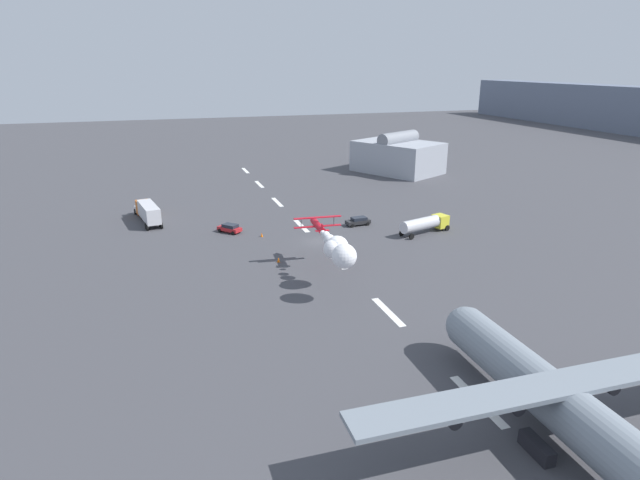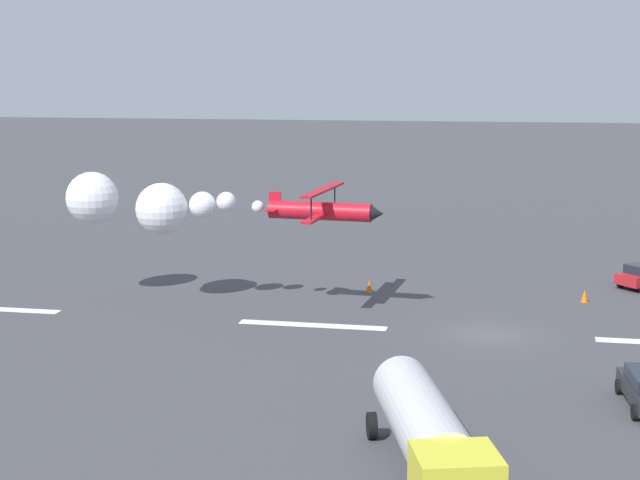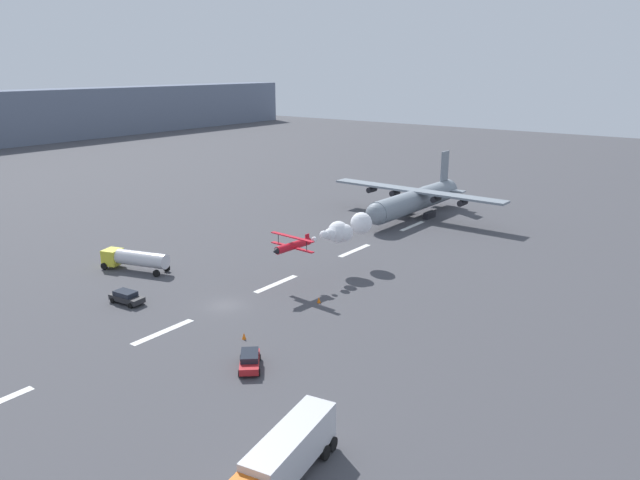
{
  "view_description": "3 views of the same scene",
  "coord_description": "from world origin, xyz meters",
  "px_view_note": "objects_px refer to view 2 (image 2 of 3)",
  "views": [
    {
      "loc": [
        80.38,
        -25.72,
        28.3
      ],
      "look_at": [
        8.2,
        -2.16,
        3.06
      ],
      "focal_mm": 29.9,
      "sensor_mm": 36.0,
      "label": 1
    },
    {
      "loc": [
        -0.78,
        49.32,
        13.36
      ],
      "look_at": [
        9.48,
        -2.89,
        4.13
      ],
      "focal_mm": 54.51,
      "sensor_mm": 36.0,
      "label": 2
    },
    {
      "loc": [
        -46.84,
        -49.48,
        27.71
      ],
      "look_at": [
        18.96,
        0.0,
        3.8
      ],
      "focal_mm": 33.8,
      "sensor_mm": 36.0,
      "label": 3
    }
  ],
  "objects_px": {
    "traffic_cone_near": "(585,296)",
    "traffic_cone_far": "(369,286)",
    "fuel_tanker_truck": "(429,436)",
    "stunt_biplane_red": "(154,205)"
  },
  "relations": [
    {
      "from": "traffic_cone_near",
      "to": "traffic_cone_far",
      "type": "height_order",
      "value": "same"
    },
    {
      "from": "fuel_tanker_truck",
      "to": "traffic_cone_far",
      "type": "bearing_deg",
      "value": -77.88
    },
    {
      "from": "traffic_cone_near",
      "to": "traffic_cone_far",
      "type": "xyz_separation_m",
      "value": [
        12.82,
        -0.2,
        0.0
      ]
    },
    {
      "from": "stunt_biplane_red",
      "to": "traffic_cone_near",
      "type": "distance_m",
      "value": 25.81
    },
    {
      "from": "traffic_cone_near",
      "to": "fuel_tanker_truck",
      "type": "bearing_deg",
      "value": 76.07
    },
    {
      "from": "traffic_cone_far",
      "to": "traffic_cone_near",
      "type": "bearing_deg",
      "value": 179.12
    },
    {
      "from": "stunt_biplane_red",
      "to": "fuel_tanker_truck",
      "type": "distance_m",
      "value": 29.47
    },
    {
      "from": "fuel_tanker_truck",
      "to": "traffic_cone_far",
      "type": "xyz_separation_m",
      "value": [
        5.97,
        -27.81,
        -1.38
      ]
    },
    {
      "from": "stunt_biplane_red",
      "to": "fuel_tanker_truck",
      "type": "relative_size",
      "value": 1.87
    },
    {
      "from": "stunt_biplane_red",
      "to": "traffic_cone_far",
      "type": "height_order",
      "value": "stunt_biplane_red"
    }
  ]
}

